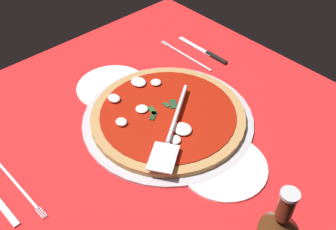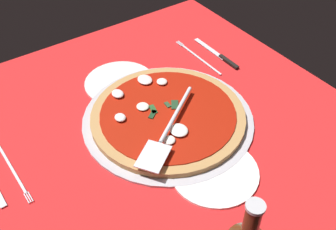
{
  "view_description": "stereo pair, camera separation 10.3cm",
  "coord_description": "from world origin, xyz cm",
  "px_view_note": "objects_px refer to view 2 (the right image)",
  "views": [
    {
      "loc": [
        53.96,
        -45.87,
        72.04
      ],
      "look_at": [
        -1.82,
        5.59,
        2.07
      ],
      "focal_mm": 43.0,
      "sensor_mm": 36.0,
      "label": 1
    },
    {
      "loc": [
        60.42,
        -37.83,
        72.04
      ],
      "look_at": [
        -1.82,
        5.59,
        2.07
      ],
      "focal_mm": 43.0,
      "sensor_mm": 36.0,
      "label": 2
    }
  ],
  "objects_px": {
    "dinner_plate_left": "(120,83)",
    "dinner_plate_right": "(214,172)",
    "pizza_server": "(167,130)",
    "pizza": "(167,115)",
    "place_setting_far": "(209,57)"
  },
  "relations": [
    {
      "from": "pizza",
      "to": "place_setting_far",
      "type": "bearing_deg",
      "value": 120.43
    },
    {
      "from": "pizza",
      "to": "pizza_server",
      "type": "distance_m",
      "value": 0.08
    },
    {
      "from": "dinner_plate_left",
      "to": "dinner_plate_right",
      "type": "distance_m",
      "value": 0.41
    },
    {
      "from": "place_setting_far",
      "to": "pizza",
      "type": "bearing_deg",
      "value": 120.3
    },
    {
      "from": "dinner_plate_left",
      "to": "pizza",
      "type": "bearing_deg",
      "value": 6.94
    },
    {
      "from": "pizza",
      "to": "place_setting_far",
      "type": "relative_size",
      "value": 1.76
    },
    {
      "from": "dinner_plate_right",
      "to": "pizza_server",
      "type": "height_order",
      "value": "pizza_server"
    },
    {
      "from": "dinner_plate_left",
      "to": "place_setting_far",
      "type": "xyz_separation_m",
      "value": [
        0.05,
        0.29,
        -0.0
      ]
    },
    {
      "from": "dinner_plate_left",
      "to": "pizza_server",
      "type": "relative_size",
      "value": 0.76
    },
    {
      "from": "pizza",
      "to": "pizza_server",
      "type": "relative_size",
      "value": 1.49
    },
    {
      "from": "pizza_server",
      "to": "pizza",
      "type": "bearing_deg",
      "value": -159.04
    },
    {
      "from": "pizza",
      "to": "dinner_plate_left",
      "type": "bearing_deg",
      "value": -173.06
    },
    {
      "from": "dinner_plate_left",
      "to": "pizza",
      "type": "xyz_separation_m",
      "value": [
        0.2,
        0.02,
        0.01
      ]
    },
    {
      "from": "pizza",
      "to": "pizza_server",
      "type": "bearing_deg",
      "value": -34.99
    },
    {
      "from": "pizza_server",
      "to": "place_setting_far",
      "type": "height_order",
      "value": "pizza_server"
    }
  ]
}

